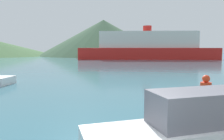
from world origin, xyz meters
The scene contains 4 objects.
ferry_distant centered at (13.88, 53.99, 3.14)m, with size 36.37×13.47×8.75m.
buoy_marker centered at (7.85, 12.25, 0.39)m, with size 0.82×0.82×0.94m.
hill_central centered at (3.82, 83.55, 6.94)m, with size 50.02×50.02×13.89m.
hill_east centered at (26.58, 86.12, 3.60)m, with size 46.52×46.52×7.19m.
Camera 1 is at (-0.73, -3.38, 2.99)m, focal length 35.00 mm.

